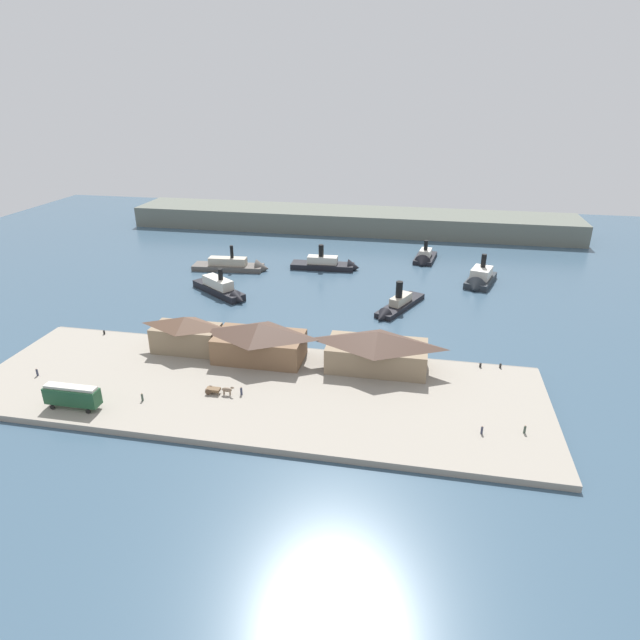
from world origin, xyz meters
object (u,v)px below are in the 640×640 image
object	(u,v)px
pedestrian_by_tram	(482,430)
mooring_post_center_west	(480,365)
pedestrian_at_waters_edge	(241,391)
horse_cart	(219,390)
ferry_shed_central_terminal	(259,341)
ferry_shed_customs_shed	(186,333)
street_tram	(72,395)
ferry_moored_west	(396,306)
mooring_post_east	(500,366)
pedestrian_near_east_shed	(525,429)
pedestrian_near_west_shed	(37,372)
ferry_approaching_west	(238,266)
ferry_outer_harbor	(479,280)
ferry_near_quay	(424,259)
mooring_post_center_east	(104,332)
ferry_mid_harbor	(222,289)
pedestrian_standing_center	(142,397)
ferry_shed_east_terminal	(377,349)
ferry_departing_north	(330,265)

from	to	relation	value
pedestrian_by_tram	mooring_post_center_west	xyz separation A→B (m)	(1.64, 23.92, -0.25)
pedestrian_at_waters_edge	horse_cart	bearing A→B (deg)	-172.27
ferry_shed_central_terminal	ferry_shed_customs_shed	bearing A→B (deg)	176.98
street_tram	ferry_moored_west	bearing A→B (deg)	48.04
mooring_post_east	pedestrian_near_east_shed	bearing A→B (deg)	-86.59
pedestrian_near_east_shed	pedestrian_near_west_shed	distance (m)	92.72
ferry_shed_customs_shed	ferry_approaching_west	bearing A→B (deg)	98.60
street_tram	mooring_post_east	distance (m)	82.78
ferry_moored_west	ferry_outer_harbor	xyz separation A→B (m)	(23.14, 24.92, 0.46)
ferry_outer_harbor	ferry_shed_central_terminal	bearing A→B (deg)	-129.63
pedestrian_near_west_shed	ferry_near_quay	xyz separation A→B (m)	(74.88, 96.31, -0.78)
ferry_near_quay	ferry_approaching_west	bearing A→B (deg)	-160.93
pedestrian_near_east_shed	mooring_post_center_east	world-z (taller)	pedestrian_near_east_shed
pedestrian_by_tram	ferry_mid_harbor	bearing A→B (deg)	139.76
ferry_shed_customs_shed	street_tram	bearing A→B (deg)	-112.22
pedestrian_standing_center	ferry_near_quay	size ratio (longest dim) A/B	0.10
pedestrian_standing_center	ferry_mid_harbor	xyz separation A→B (m)	(-6.20, 57.72, -0.18)
ferry_outer_harbor	pedestrian_at_waters_edge	bearing A→B (deg)	-123.15
pedestrian_by_tram	ferry_mid_harbor	xyz separation A→B (m)	(-66.68, 56.43, -0.16)
ferry_shed_central_terminal	ferry_mid_harbor	distance (m)	43.87
pedestrian_near_east_shed	pedestrian_by_tram	xyz separation A→B (m)	(-7.02, -1.51, -0.02)
pedestrian_by_tram	mooring_post_center_east	xyz separation A→B (m)	(-83.50, 23.85, -0.25)
pedestrian_at_waters_edge	pedestrian_standing_center	bearing A→B (deg)	-162.35
pedestrian_at_waters_edge	ferry_outer_harbor	bearing A→B (deg)	56.85
pedestrian_by_tram	ferry_mid_harbor	distance (m)	87.35
mooring_post_center_east	ferry_mid_harbor	xyz separation A→B (m)	(16.82, 32.58, 0.10)
ferry_shed_customs_shed	pedestrian_standing_center	bearing A→B (deg)	-88.86
pedestrian_at_waters_edge	ferry_approaching_west	xyz separation A→B (m)	(-26.61, 75.04, -0.67)
ferry_moored_west	ferry_outer_harbor	bearing A→B (deg)	47.12
ferry_approaching_west	ferry_mid_harbor	world-z (taller)	ferry_approaching_west
pedestrian_at_waters_edge	ferry_shed_central_terminal	bearing A→B (deg)	93.24
street_tram	pedestrian_near_west_shed	xyz separation A→B (m)	(-14.31, 9.13, -1.84)
ferry_mid_harbor	ferry_approaching_west	bearing A→B (deg)	97.96
pedestrian_standing_center	mooring_post_center_east	size ratio (longest dim) A/B	1.77
ferry_shed_east_terminal	ferry_departing_north	xyz separation A→B (m)	(-21.21, 66.23, -3.89)
street_tram	ferry_outer_harbor	bearing A→B (deg)	47.77
ferry_shed_customs_shed	pedestrian_at_waters_edge	world-z (taller)	ferry_shed_customs_shed
pedestrian_near_west_shed	mooring_post_center_west	size ratio (longest dim) A/B	1.84
ferry_shed_customs_shed	pedestrian_near_east_shed	bearing A→B (deg)	-15.13
mooring_post_center_east	ferry_mid_harbor	size ratio (longest dim) A/B	0.04
ferry_outer_harbor	pedestrian_by_tram	bearing A→B (deg)	-94.07
ferry_shed_customs_shed	ferry_shed_central_terminal	xyz separation A→B (m)	(16.80, -0.89, 0.17)
ferry_shed_customs_shed	ferry_outer_harbor	distance (m)	89.09
horse_cart	ferry_near_quay	size ratio (longest dim) A/B	0.35
pedestrian_standing_center	mooring_post_east	world-z (taller)	pedestrian_standing_center
pedestrian_near_west_shed	ferry_approaching_west	bearing A→B (deg)	78.23
mooring_post_center_east	mooring_post_east	size ratio (longest dim) A/B	1.00
ferry_departing_north	ferry_mid_harbor	xyz separation A→B (m)	(-26.04, -29.52, 0.32)
street_tram	pedestrian_at_waters_edge	world-z (taller)	street_tram
ferry_near_quay	mooring_post_center_west	bearing A→B (deg)	-80.67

